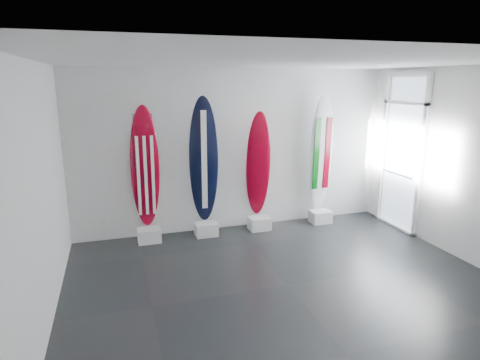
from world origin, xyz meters
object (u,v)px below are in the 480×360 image
object	(u,v)px
surfboard_navy	(204,161)
surfboard_swiss	(258,165)
surfboard_usa	(145,168)
surfboard_italy	(321,153)

from	to	relation	value
surfboard_navy	surfboard_swiss	xyz separation A→B (m)	(1.04, 0.00, -0.14)
surfboard_swiss	surfboard_usa	bearing A→B (deg)	-169.57
surfboard_navy	surfboard_swiss	size ratio (longest dim) A/B	1.13
surfboard_usa	surfboard_swiss	bearing A→B (deg)	-0.52
surfboard_usa	surfboard_swiss	xyz separation A→B (m)	(2.07, 0.00, -0.07)
surfboard_usa	surfboard_italy	distance (m)	3.37
surfboard_navy	surfboard_italy	distance (m)	2.34
surfboard_navy	surfboard_usa	bearing A→B (deg)	-171.27
surfboard_swiss	surfboard_italy	bearing A→B (deg)	10.43
surfboard_usa	surfboard_navy	xyz separation A→B (m)	(1.03, 0.00, 0.07)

